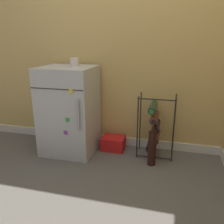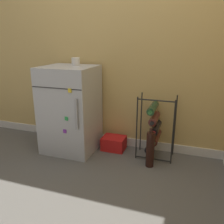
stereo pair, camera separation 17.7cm
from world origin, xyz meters
The scene contains 7 objects.
ground_plane centered at (0.00, 0.00, 0.00)m, with size 14.00×14.00×0.00m, color #56544F.
wall_back centered at (0.00, 0.59, 1.24)m, with size 7.00×0.07×2.50m.
mini_fridge centered at (-0.54, 0.29, 0.44)m, with size 0.52×0.51×0.88m.
wine_rack centered at (0.32, 0.40, 0.30)m, with size 0.35×0.31×0.63m.
soda_box centered at (-0.10, 0.42, 0.07)m, with size 0.24×0.19×0.14m.
fridge_top_cup centered at (-0.49, 0.36, 0.92)m, with size 0.08×0.08×0.08m.
loose_bottle_floor centered at (0.32, 0.19, 0.17)m, with size 0.08×0.08×0.37m.
Camera 2 is at (0.63, -1.78, 1.14)m, focal length 38.00 mm.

